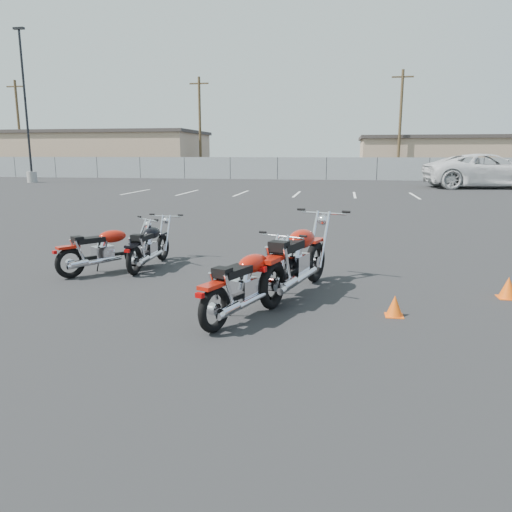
% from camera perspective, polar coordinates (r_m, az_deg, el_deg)
% --- Properties ---
extents(ground, '(120.00, 120.00, 0.00)m').
position_cam_1_polar(ground, '(6.91, -2.51, -6.23)').
color(ground, black).
rests_on(ground, ground).
extents(motorcycle_front_red, '(1.45, 1.70, 0.93)m').
position_cam_1_polar(motorcycle_front_red, '(9.37, -16.90, 0.71)').
color(motorcycle_front_red, black).
rests_on(motorcycle_front_red, ground).
extents(motorcycle_second_black, '(0.72, 1.87, 0.91)m').
position_cam_1_polar(motorcycle_second_black, '(9.59, -12.11, 1.16)').
color(motorcycle_second_black, black).
rests_on(motorcycle_second_black, ground).
extents(motorcycle_third_red, '(1.23, 2.41, 1.19)m').
position_cam_1_polar(motorcycle_third_red, '(7.57, 4.66, -0.41)').
color(motorcycle_third_red, black).
rests_on(motorcycle_third_red, ground).
extents(motorcycle_rear_red, '(1.16, 1.99, 0.99)m').
position_cam_1_polar(motorcycle_rear_red, '(6.52, -1.12, -3.18)').
color(motorcycle_rear_red, black).
rests_on(motorcycle_rear_red, ground).
extents(training_cone_near, '(0.27, 0.27, 0.32)m').
position_cam_1_polar(training_cone_near, '(8.32, 26.86, -3.24)').
color(training_cone_near, '#FF5A0D').
rests_on(training_cone_near, ground).
extents(training_cone_extra, '(0.24, 0.24, 0.28)m').
position_cam_1_polar(training_cone_extra, '(6.88, 15.56, -5.50)').
color(training_cone_extra, '#FF5A0D').
rests_on(training_cone_extra, ground).
extents(light_pole_west, '(0.80, 0.70, 10.72)m').
position_cam_1_polar(light_pole_west, '(40.69, -24.51, 11.63)').
color(light_pole_west, gray).
rests_on(light_pole_west, ground).
extents(chainlink_fence, '(80.06, 0.06, 1.80)m').
position_cam_1_polar(chainlink_fence, '(41.46, 8.05, 9.87)').
color(chainlink_fence, gray).
rests_on(chainlink_fence, ground).
extents(tan_building_west, '(18.40, 10.40, 4.30)m').
position_cam_1_polar(tan_building_west, '(53.79, -16.23, 11.25)').
color(tan_building_west, tan).
rests_on(tan_building_west, ground).
extents(tan_building_east, '(14.40, 9.40, 3.70)m').
position_cam_1_polar(tan_building_east, '(51.14, 19.92, 10.69)').
color(tan_building_east, tan).
rests_on(tan_building_east, ground).
extents(utility_pole_a, '(1.80, 0.24, 9.00)m').
position_cam_1_polar(utility_pole_a, '(55.29, -25.47, 13.23)').
color(utility_pole_a, '#40311D').
rests_on(utility_pole_a, ground).
extents(utility_pole_b, '(1.80, 0.24, 9.00)m').
position_cam_1_polar(utility_pole_b, '(48.39, -6.43, 14.63)').
color(utility_pole_b, '#40311D').
rests_on(utility_pole_b, ground).
extents(utility_pole_c, '(1.80, 0.24, 9.00)m').
position_cam_1_polar(utility_pole_c, '(45.72, 16.15, 14.44)').
color(utility_pole_c, '#40311D').
rests_on(utility_pole_c, ground).
extents(parking_line_stripes, '(15.12, 4.00, 0.01)m').
position_cam_1_polar(parking_line_stripes, '(26.79, 1.46, 7.13)').
color(parking_line_stripes, silver).
rests_on(parking_line_stripes, ground).
extents(white_van, '(4.36, 9.03, 3.32)m').
position_cam_1_polar(white_van, '(34.35, 25.06, 9.82)').
color(white_van, silver).
rests_on(white_van, ground).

